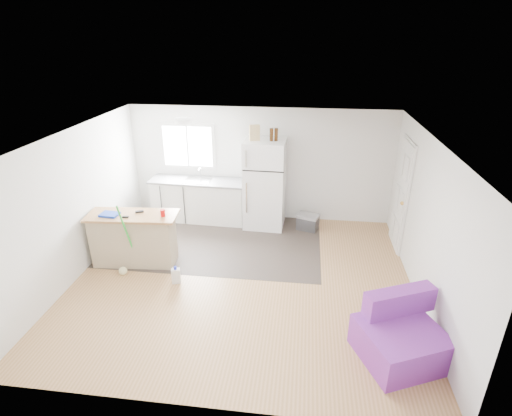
{
  "coord_description": "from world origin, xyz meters",
  "views": [
    {
      "loc": [
        0.92,
        -5.52,
        3.79
      ],
      "look_at": [
        0.13,
        0.7,
        1.0
      ],
      "focal_mm": 28.0,
      "sensor_mm": 36.0,
      "label": 1
    }
  ],
  "objects_px": {
    "kitchen_cabinets": "(199,200)",
    "cardboard_box": "(255,133)",
    "purple_seat": "(400,337)",
    "blue_tray": "(110,214)",
    "red_cup": "(163,213)",
    "bottle_right": "(276,135)",
    "mop": "(124,261)",
    "cooler": "(308,222)",
    "cleaner_jug": "(176,276)",
    "peninsula": "(134,238)",
    "refrigerator": "(265,184)",
    "bottle_left": "(271,135)"
  },
  "relations": [
    {
      "from": "peninsula",
      "to": "blue_tray",
      "type": "relative_size",
      "value": 5.22
    },
    {
      "from": "peninsula",
      "to": "bottle_right",
      "type": "height_order",
      "value": "bottle_right"
    },
    {
      "from": "purple_seat",
      "to": "blue_tray",
      "type": "bearing_deg",
      "value": 136.22
    },
    {
      "from": "kitchen_cabinets",
      "to": "refrigerator",
      "type": "distance_m",
      "value": 1.5
    },
    {
      "from": "purple_seat",
      "to": "cardboard_box",
      "type": "xyz_separation_m",
      "value": [
        -2.29,
        3.47,
        1.7
      ]
    },
    {
      "from": "kitchen_cabinets",
      "to": "red_cup",
      "type": "distance_m",
      "value": 1.95
    },
    {
      "from": "cardboard_box",
      "to": "bottle_right",
      "type": "distance_m",
      "value": 0.42
    },
    {
      "from": "kitchen_cabinets",
      "to": "mop",
      "type": "distance_m",
      "value": 2.37
    },
    {
      "from": "refrigerator",
      "to": "cardboard_box",
      "type": "distance_m",
      "value": 1.09
    },
    {
      "from": "mop",
      "to": "cardboard_box",
      "type": "xyz_separation_m",
      "value": [
        1.94,
        2.13,
        1.75
      ]
    },
    {
      "from": "mop",
      "to": "bottle_left",
      "type": "xyz_separation_m",
      "value": [
        2.27,
        2.12,
        1.73
      ]
    },
    {
      "from": "red_cup",
      "to": "mop",
      "type": "bearing_deg",
      "value": -148.85
    },
    {
      "from": "kitchen_cabinets",
      "to": "cardboard_box",
      "type": "height_order",
      "value": "cardboard_box"
    },
    {
      "from": "red_cup",
      "to": "peninsula",
      "type": "bearing_deg",
      "value": -179.94
    },
    {
      "from": "purple_seat",
      "to": "blue_tray",
      "type": "relative_size",
      "value": 4.11
    },
    {
      "from": "peninsula",
      "to": "cleaner_jug",
      "type": "relative_size",
      "value": 5.12
    },
    {
      "from": "purple_seat",
      "to": "cleaner_jug",
      "type": "bearing_deg",
      "value": 136.29
    },
    {
      "from": "cleaner_jug",
      "to": "cardboard_box",
      "type": "distance_m",
      "value": 3.11
    },
    {
      "from": "red_cup",
      "to": "bottle_left",
      "type": "distance_m",
      "value": 2.59
    },
    {
      "from": "kitchen_cabinets",
      "to": "bottle_right",
      "type": "distance_m",
      "value": 2.22
    },
    {
      "from": "kitchen_cabinets",
      "to": "purple_seat",
      "type": "height_order",
      "value": "kitchen_cabinets"
    },
    {
      "from": "cleaner_jug",
      "to": "refrigerator",
      "type": "bearing_deg",
      "value": 47.31
    },
    {
      "from": "refrigerator",
      "to": "cleaner_jug",
      "type": "bearing_deg",
      "value": -115.24
    },
    {
      "from": "purple_seat",
      "to": "blue_tray",
      "type": "height_order",
      "value": "blue_tray"
    },
    {
      "from": "cardboard_box",
      "to": "kitchen_cabinets",
      "type": "bearing_deg",
      "value": 174.23
    },
    {
      "from": "cleaner_jug",
      "to": "cardboard_box",
      "type": "height_order",
      "value": "cardboard_box"
    },
    {
      "from": "purple_seat",
      "to": "bottle_left",
      "type": "bearing_deg",
      "value": 95.63
    },
    {
      "from": "refrigerator",
      "to": "cooler",
      "type": "xyz_separation_m",
      "value": [
        0.91,
        -0.12,
        -0.75
      ]
    },
    {
      "from": "cooler",
      "to": "refrigerator",
      "type": "bearing_deg",
      "value": -168.66
    },
    {
      "from": "cleaner_jug",
      "to": "mop",
      "type": "bearing_deg",
      "value": 154.96
    },
    {
      "from": "purple_seat",
      "to": "peninsula",
      "type": "bearing_deg",
      "value": 133.8
    },
    {
      "from": "cooler",
      "to": "purple_seat",
      "type": "height_order",
      "value": "purple_seat"
    },
    {
      "from": "blue_tray",
      "to": "cardboard_box",
      "type": "relative_size",
      "value": 1.0
    },
    {
      "from": "peninsula",
      "to": "refrigerator",
      "type": "bearing_deg",
      "value": 36.07
    },
    {
      "from": "peninsula",
      "to": "cooler",
      "type": "bearing_deg",
      "value": 24.6
    },
    {
      "from": "peninsula",
      "to": "cardboard_box",
      "type": "height_order",
      "value": "cardboard_box"
    },
    {
      "from": "blue_tray",
      "to": "bottle_left",
      "type": "height_order",
      "value": "bottle_left"
    },
    {
      "from": "refrigerator",
      "to": "purple_seat",
      "type": "height_order",
      "value": "refrigerator"
    },
    {
      "from": "refrigerator",
      "to": "red_cup",
      "type": "relative_size",
      "value": 15.28
    },
    {
      "from": "cardboard_box",
      "to": "peninsula",
      "type": "bearing_deg",
      "value": -137.27
    },
    {
      "from": "peninsula",
      "to": "purple_seat",
      "type": "xyz_separation_m",
      "value": [
        4.19,
        -1.72,
        -0.19
      ]
    },
    {
      "from": "cardboard_box",
      "to": "blue_tray",
      "type": "bearing_deg",
      "value": -140.54
    },
    {
      "from": "mop",
      "to": "blue_tray",
      "type": "bearing_deg",
      "value": 150.79
    },
    {
      "from": "bottle_right",
      "to": "kitchen_cabinets",
      "type": "bearing_deg",
      "value": 176.05
    },
    {
      "from": "kitchen_cabinets",
      "to": "refrigerator",
      "type": "xyz_separation_m",
      "value": [
        1.43,
        -0.08,
        0.45
      ]
    },
    {
      "from": "cleaner_jug",
      "to": "red_cup",
      "type": "relative_size",
      "value": 2.55
    },
    {
      "from": "red_cup",
      "to": "cardboard_box",
      "type": "height_order",
      "value": "cardboard_box"
    },
    {
      "from": "cooler",
      "to": "cleaner_jug",
      "type": "height_order",
      "value": "cooler"
    },
    {
      "from": "mop",
      "to": "blue_tray",
      "type": "height_order",
      "value": "mop"
    },
    {
      "from": "purple_seat",
      "to": "mop",
      "type": "distance_m",
      "value": 4.44
    }
  ]
}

